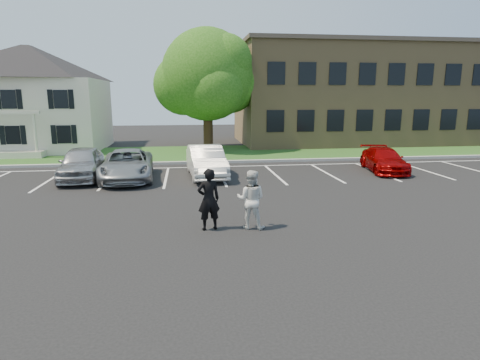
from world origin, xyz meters
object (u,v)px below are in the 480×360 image
at_px(tree, 208,77).
at_px(man_black_suit, 209,199).
at_px(car_white_sedan, 206,161).
at_px(car_red_compact, 384,160).
at_px(house, 32,98).
at_px(car_silver_west, 82,163).
at_px(car_silver_minivan, 127,165).
at_px(office_building, 366,94).
at_px(man_white_shirt, 251,199).

xyz_separation_m(tree, man_black_suit, (-1.13, -18.25, -4.39)).
bearing_deg(car_white_sedan, car_red_compact, -3.71).
bearing_deg(tree, car_red_compact, -48.13).
height_order(house, car_silver_west, house).
bearing_deg(car_red_compact, tree, 141.33).
xyz_separation_m(car_silver_west, car_silver_minivan, (2.20, -0.36, -0.07)).
distance_m(office_building, car_white_sedan, 20.65).
xyz_separation_m(office_building, car_silver_west, (-20.84, -13.89, -3.36)).
xyz_separation_m(tree, car_red_compact, (8.83, -9.86, -4.73)).
bearing_deg(car_silver_west, car_silver_minivan, -13.93).
height_order(car_silver_west, car_white_sedan, car_silver_west).
bearing_deg(car_silver_minivan, tree, 61.75).
xyz_separation_m(car_silver_west, car_white_sedan, (6.06, -0.13, -0.02)).
relative_size(car_silver_minivan, car_white_sedan, 1.10).
distance_m(house, tree, 13.24).
relative_size(car_silver_west, car_red_compact, 1.09).
xyz_separation_m(office_building, man_white_shirt, (-13.84, -22.33, -3.24)).
xyz_separation_m(car_white_sedan, car_red_compact, (9.60, 0.12, -0.16)).
relative_size(man_black_suit, car_white_sedan, 0.40).
distance_m(man_black_suit, car_silver_west, 10.17).
xyz_separation_m(office_building, car_white_sedan, (-14.78, -14.02, -3.38)).
relative_size(man_black_suit, car_silver_minivan, 0.37).
bearing_deg(tree, man_black_suit, -93.53).
distance_m(tree, man_white_shirt, 18.82).
bearing_deg(office_building, car_silver_west, -146.33).
height_order(house, tree, tree).
xyz_separation_m(tree, car_silver_minivan, (-4.63, -10.20, -4.63)).
bearing_deg(car_white_sedan, tree, 81.19).
distance_m(car_silver_minivan, car_white_sedan, 3.87).
relative_size(house, man_white_shirt, 5.63).
height_order(man_black_suit, man_white_shirt, man_black_suit).
bearing_deg(man_black_suit, car_silver_west, -68.11).
xyz_separation_m(man_black_suit, car_silver_west, (-5.70, 8.41, -0.16)).
relative_size(man_black_suit, man_white_shirt, 1.04).
bearing_deg(car_red_compact, office_building, 79.04).
relative_size(man_white_shirt, car_red_compact, 0.43).
bearing_deg(man_white_shirt, house, -37.27).
bearing_deg(car_silver_minivan, house, 120.51).
bearing_deg(man_white_shirt, tree, -69.69).
xyz_separation_m(man_white_shirt, car_red_compact, (8.67, 8.43, -0.29)).
distance_m(tree, car_red_compact, 14.05).
relative_size(man_black_suit, car_red_compact, 0.44).
relative_size(car_silver_west, car_silver_minivan, 0.90).
relative_size(tree, man_black_suit, 4.61).
bearing_deg(car_silver_minivan, car_silver_west, 166.79).
relative_size(house, car_white_sedan, 2.18).
bearing_deg(car_silver_minivan, man_white_shirt, -63.15).
bearing_deg(house, man_white_shirt, -57.07).
distance_m(tree, car_silver_minivan, 12.12).
xyz_separation_m(tree, car_silver_west, (-6.83, -9.84, -4.55)).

